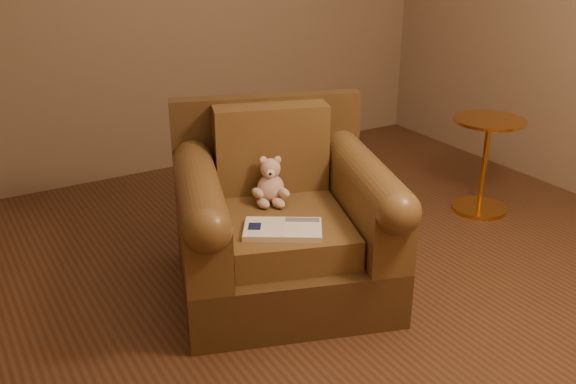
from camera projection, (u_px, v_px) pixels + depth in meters
floor at (343, 279)px, 3.28m from camera, size 4.00×4.00×0.00m
armchair at (281, 223)px, 3.11m from camera, size 1.22×1.19×0.88m
teddy_bear at (271, 185)px, 3.11m from camera, size 0.17×0.20×0.23m
guidebook at (283, 229)px, 2.83m from camera, size 0.40×0.36×0.03m
side_table at (485, 162)px, 3.95m from camera, size 0.43×0.43×0.60m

